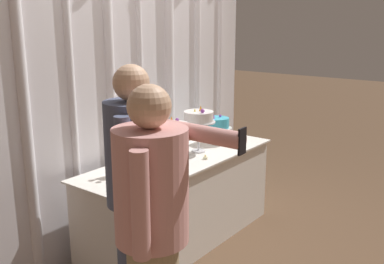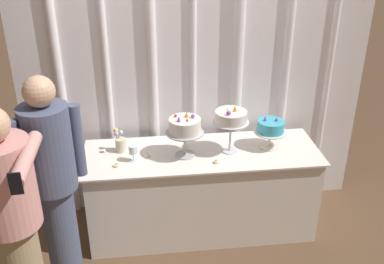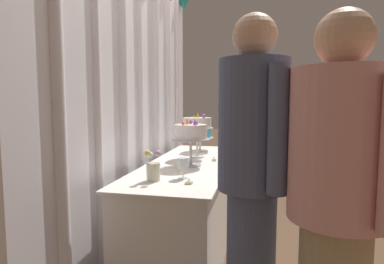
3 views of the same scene
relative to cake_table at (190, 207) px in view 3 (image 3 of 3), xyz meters
name	(u,v)px [view 3 (image 3 of 3)]	position (x,y,z in m)	size (l,w,h in m)	color
ground_plane	(202,252)	(0.00, -0.10, -0.39)	(24.00, 24.00, 0.00)	brown
draped_curtain	(139,75)	(-0.01, 0.44, 1.11)	(3.02, 0.19, 2.83)	white
cake_table	(190,207)	(0.00, 0.00, 0.00)	(1.94, 0.66, 0.78)	white
cake_display_leftmost	(191,134)	(-0.14, -0.04, 0.64)	(0.30, 0.30, 0.38)	#B2B2B7
cake_display_center	(197,124)	(0.23, -0.01, 0.69)	(0.29, 0.29, 0.41)	silver
cake_display_rightmost	(200,134)	(0.57, 0.02, 0.56)	(0.27, 0.27, 0.29)	silver
wine_glass	(183,164)	(-0.56, -0.08, 0.49)	(0.07, 0.07, 0.14)	silver
flower_vase	(153,169)	(-0.66, 0.09, 0.47)	(0.10, 0.11, 0.20)	beige
tealight_far_left	(189,182)	(-0.69, -0.15, 0.40)	(0.05, 0.05, 0.03)	beige
tealight_near_left	(180,172)	(-0.44, -0.03, 0.40)	(0.04, 0.04, 0.04)	beige
tealight_near_right	(214,160)	(0.09, -0.19, 0.40)	(0.04, 0.04, 0.04)	beige
guest_man_dark_suit	(252,179)	(-1.09, -0.54, 0.53)	(0.44, 0.44, 1.67)	#4C5675
guest_man_pink_jacket	(338,207)	(-1.30, -0.87, 0.49)	(0.50, 0.65, 1.62)	#9E8966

